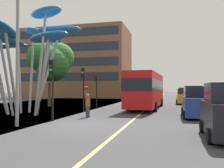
# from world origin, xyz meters

# --- Properties ---
(ground) EXTENTS (120.00, 240.00, 0.10)m
(ground) POSITION_xyz_m (-0.65, 0.00, -0.05)
(ground) COLOR #38383A
(red_bus) EXTENTS (3.09, 11.09, 3.81)m
(red_bus) POSITION_xyz_m (2.57, 11.67, 2.08)
(red_bus) COLOR red
(red_bus) RESTS_ON ground
(leaf_sculpture) EXTENTS (10.13, 10.36, 8.09)m
(leaf_sculpture) POSITION_xyz_m (-6.30, 4.01, 6.15)
(leaf_sculpture) COLOR #9EA0A5
(leaf_sculpture) RESTS_ON ground
(traffic_light_kerb_near) EXTENTS (0.28, 0.42, 3.91)m
(traffic_light_kerb_near) POSITION_xyz_m (-2.28, 0.85, 2.82)
(traffic_light_kerb_near) COLOR black
(traffic_light_kerb_near) RESTS_ON ground
(traffic_light_kerb_far) EXTENTS (0.28, 0.42, 3.87)m
(traffic_light_kerb_far) POSITION_xyz_m (-2.44, 6.76, 2.80)
(traffic_light_kerb_far) COLOR black
(traffic_light_kerb_far) RESTS_ON ground
(traffic_light_island_mid) EXTENTS (0.28, 0.42, 3.66)m
(traffic_light_island_mid) POSITION_xyz_m (-2.76, 11.47, 2.65)
(traffic_light_island_mid) COLOR black
(traffic_light_island_mid) RESTS_ON ground
(car_parked_mid) EXTENTS (2.09, 4.51, 2.21)m
(car_parked_mid) POSITION_xyz_m (6.88, 5.25, 1.03)
(car_parked_mid) COLOR navy
(car_parked_mid) RESTS_ON ground
(car_parked_far) EXTENTS (2.03, 4.58, 2.33)m
(car_parked_far) POSITION_xyz_m (7.20, 12.62, 1.09)
(car_parked_far) COLOR maroon
(car_parked_far) RESTS_ON ground
(car_side_street) EXTENTS (1.93, 4.42, 2.01)m
(car_side_street) POSITION_xyz_m (6.66, 20.04, 0.95)
(car_side_street) COLOR gold
(car_side_street) RESTS_ON ground
(car_far_side) EXTENTS (1.98, 4.00, 2.17)m
(car_far_side) POSITION_xyz_m (7.01, 27.14, 1.02)
(car_far_side) COLOR gold
(car_far_side) RESTS_ON ground
(street_lamp) EXTENTS (1.86, 0.44, 7.95)m
(street_lamp) POSITION_xyz_m (-2.80, -1.38, 5.06)
(street_lamp) COLOR gray
(street_lamp) RESTS_ON ground
(tree_pavement_near) EXTENTS (4.78, 4.89, 7.42)m
(tree_pavement_near) POSITION_xyz_m (-8.26, 11.69, 5.15)
(tree_pavement_near) COLOR brown
(tree_pavement_near) RESTS_ON ground
(pedestrian) EXTENTS (0.34, 0.34, 1.71)m
(pedestrian) POSITION_xyz_m (-0.81, 3.42, 0.86)
(pedestrian) COLOR #2D3342
(pedestrian) RESTS_ON ground
(no_entry_sign) EXTENTS (0.60, 0.12, 2.54)m
(no_entry_sign) POSITION_xyz_m (-2.79, 8.40, 1.69)
(no_entry_sign) COLOR gray
(no_entry_sign) RESTS_ON ground
(backdrop_building) EXTENTS (23.69, 11.95, 15.47)m
(backdrop_building) POSITION_xyz_m (-16.32, 39.14, 7.74)
(backdrop_building) COLOR brown
(backdrop_building) RESTS_ON ground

